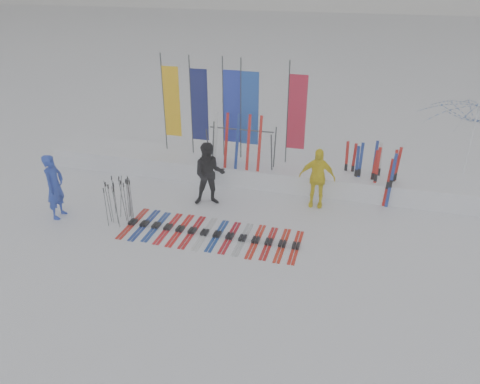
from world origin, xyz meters
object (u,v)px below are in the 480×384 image
(person_blue, at_px, (55,187))
(tent_canopy, at_px, (469,148))
(person_black, at_px, (209,174))
(ski_row, at_px, (210,234))
(ski_rack, at_px, (241,142))
(person_yellow, at_px, (317,178))

(person_blue, height_order, tent_canopy, tent_canopy)
(person_black, relative_size, ski_row, 0.40)
(tent_canopy, bearing_deg, ski_rack, -170.48)
(person_blue, relative_size, ski_row, 0.40)
(tent_canopy, distance_m, ski_row, 8.02)
(person_blue, height_order, ski_rack, ski_rack)
(person_black, relative_size, tent_canopy, 0.58)
(ski_row, bearing_deg, person_black, 108.49)
(person_black, distance_m, tent_canopy, 7.64)
(person_black, bearing_deg, tent_canopy, 2.06)
(person_yellow, bearing_deg, ski_row, -137.24)
(person_black, xyz_separation_m, ski_rack, (0.51, 1.60, 0.45))
(person_black, xyz_separation_m, person_yellow, (2.97, 0.71, -0.06))
(person_blue, relative_size, person_black, 0.98)
(person_black, height_order, tent_canopy, tent_canopy)
(person_blue, distance_m, ski_rack, 5.52)
(person_yellow, relative_size, ski_row, 0.38)
(tent_canopy, relative_size, ski_rack, 1.58)
(tent_canopy, bearing_deg, person_blue, -157.38)
(person_yellow, bearing_deg, person_blue, -161.20)
(person_black, height_order, ski_rack, person_black)
(person_yellow, xyz_separation_m, ski_rack, (-2.46, 0.89, 0.51))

